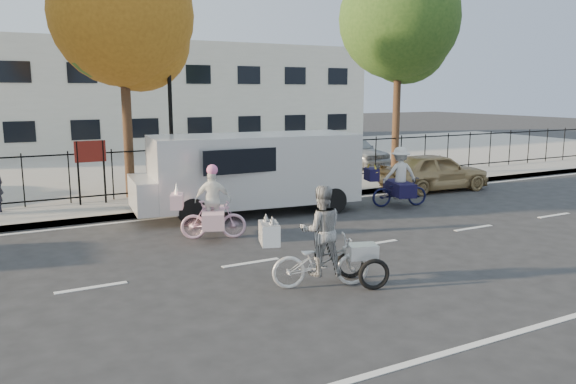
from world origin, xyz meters
TOP-DOWN VIEW (x-y plane):
  - ground at (0.00, 0.00)m, footprint 120.00×120.00m
  - road_markings at (0.00, 0.00)m, footprint 60.00×9.52m
  - curb at (0.00, 5.05)m, footprint 60.00×0.10m
  - sidewalk at (0.00, 6.10)m, footprint 60.00×2.20m
  - parking_lot at (0.00, 15.00)m, footprint 60.00×15.60m
  - iron_fence at (0.00, 7.20)m, footprint 58.00×0.06m
  - building at (0.00, 25.00)m, footprint 34.00×10.00m
  - lamppost at (0.50, 6.80)m, footprint 0.36×0.36m
  - street_sign at (-1.85, 6.80)m, footprint 0.85×0.06m
  - zebra_trike at (0.51, -1.79)m, footprint 2.06×1.28m
  - unicorn_bike at (-0.01, 2.09)m, footprint 1.73×1.26m
  - bull_bike at (6.08, 2.98)m, footprint 1.93×1.36m
  - white_van at (1.91, 4.18)m, footprint 6.27×2.65m
  - gold_sedan at (8.83, 4.50)m, footprint 3.90×1.80m
  - lot_car_d at (9.39, 10.13)m, footprint 1.75×3.85m
  - tree_mid at (-0.51, 7.46)m, footprint 4.12×4.12m
  - tree_east at (9.53, 7.36)m, footprint 4.46×4.46m

SIDE VIEW (x-z plane):
  - ground at x=0.00m, z-range 0.00..0.00m
  - road_markings at x=0.00m, z-range 0.00..0.01m
  - curb at x=0.00m, z-range 0.00..0.15m
  - sidewalk at x=0.00m, z-range 0.00..0.15m
  - parking_lot at x=0.00m, z-range 0.00..0.15m
  - unicorn_bike at x=-0.01m, z-range -0.22..1.49m
  - gold_sedan at x=8.83m, z-range 0.00..1.29m
  - zebra_trike at x=0.51m, z-range -0.20..1.57m
  - bull_bike at x=6.08m, z-range -0.17..1.56m
  - lot_car_d at x=9.39m, z-range 0.15..1.43m
  - iron_fence at x=0.00m, z-range 0.15..1.65m
  - white_van at x=1.91m, z-range 0.11..2.27m
  - street_sign at x=-1.85m, z-range 0.52..2.32m
  - building at x=0.00m, z-range 0.00..6.00m
  - lamppost at x=0.50m, z-range 0.95..5.28m
  - tree_mid at x=-0.51m, z-range 1.51..9.06m
  - tree_east at x=9.53m, z-range 1.64..9.82m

